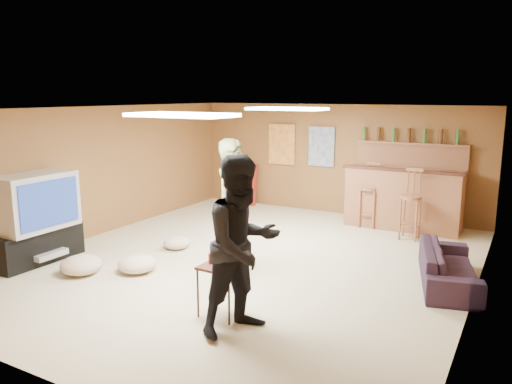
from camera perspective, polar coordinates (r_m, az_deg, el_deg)
The scene contains 32 objects.
ground at distance 7.34m, azimuth -0.77°, elevation -7.95°, with size 7.00×7.00×0.00m, color #BEB291.
ceiling at distance 6.94m, azimuth -0.82°, elevation 9.49°, with size 6.00×7.00×0.02m, color silver.
wall_back at distance 10.20m, azimuth 9.11°, elevation 3.69°, with size 6.00×0.02×2.20m, color brown.
wall_front at distance 4.47m, azimuth -24.01°, elevation -6.77°, with size 6.00×0.02×2.20m, color brown.
wall_left at distance 8.92m, azimuth -17.74°, elevation 2.24°, with size 0.02×7.00×2.20m, color brown.
wall_right at distance 6.16m, azimuth 24.17°, elevation -2.04°, with size 0.02×7.00×2.20m, color brown.
tv_stand at distance 7.95m, azimuth -23.88°, elevation -5.53°, with size 0.55×1.30×0.50m, color black.
dvd_box at distance 7.81m, azimuth -22.84°, elevation -6.51°, with size 0.35×0.50×0.08m, color #B2B2B7.
tv_body at distance 7.74m, azimuth -23.95°, elevation -1.00°, with size 0.60×1.10×0.80m, color #B2B2B7.
tv_screen at distance 7.50m, azimuth -22.52°, elevation -1.25°, with size 0.02×0.95×0.65m, color navy.
bar_counter at distance 9.35m, azimuth 16.48°, elevation -0.73°, with size 2.00×0.60×1.10m, color brown.
bar_lip at distance 9.02m, azimuth 16.31°, elevation 2.41°, with size 2.10×0.12×0.05m, color #391A12.
bar_shelf at distance 9.65m, azimuth 17.39°, elevation 5.29°, with size 2.00×0.18×0.05m, color brown.
bar_backing at distance 9.70m, azimuth 17.31°, elevation 3.54°, with size 2.00×0.14×0.60m, color brown.
poster_left at distance 10.60m, azimuth 2.96°, elevation 5.45°, with size 0.60×0.03×0.85m, color #BF3F26.
poster_right at distance 10.24m, azimuth 7.49°, elevation 5.17°, with size 0.55×0.03×0.80m, color #334C99.
folding_chair_stack at distance 10.97m, azimuth -1.21°, elevation 0.90°, with size 0.50×0.14×0.90m, color maroon.
ceiling_panel_front at distance 5.69m, azimuth -8.49°, elevation 8.70°, with size 1.20×0.60×0.04m, color white.
ceiling_panel_back at distance 8.00m, azimuth 3.55°, elevation 9.48°, with size 1.20×0.60×0.04m, color white.
person_olive at distance 6.56m, azimuth -2.49°, elevation -1.91°, with size 0.67×0.44×1.84m, color #62693D.
person_black at distance 5.01m, azimuth -1.52°, elevation -6.12°, with size 0.89×0.69×1.83m, color black.
sofa at distance 6.88m, azimuth 21.17°, elevation -7.92°, with size 1.65×0.65×0.48m, color black.
tray_table at distance 5.57m, azimuth -4.04°, elevation -11.21°, with size 0.44×0.35×0.57m, color #391A12.
cup_red_near at distance 5.54m, azimuth -5.05°, elevation -7.54°, with size 0.08×0.08×0.11m, color #BA150C.
cup_red_far at distance 5.36m, azimuth -3.84°, elevation -8.25°, with size 0.07×0.07×0.10m, color #BA150C.
cup_blue at distance 5.48m, azimuth -2.38°, elevation -7.76°, with size 0.08×0.08×0.11m, color #16359D.
bar_stool_left at distance 9.28m, azimuth 12.84°, elevation -0.03°, with size 0.41×0.41×1.29m, color brown, non-canonical shape.
bar_stool_right at distance 8.68m, azimuth 17.26°, elevation -1.36°, with size 0.38×0.38×1.19m, color brown, non-canonical shape.
cushion_near_tv at distance 7.08m, azimuth -13.42°, elevation -7.98°, with size 0.53×0.53×0.24m, color tan.
cushion_mid at distance 8.00m, azimuth -9.07°, elevation -5.75°, with size 0.42×0.42×0.19m, color tan.
cushion_far at distance 7.22m, azimuth -19.34°, elevation -7.87°, with size 0.56×0.56×0.25m, color tan.
bottle_row at distance 9.63m, azimuth 17.07°, elevation 6.22°, with size 1.76×0.08×0.26m, color #3F7233, non-canonical shape.
Camera 1 is at (3.47, -6.00, 2.40)m, focal length 35.00 mm.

